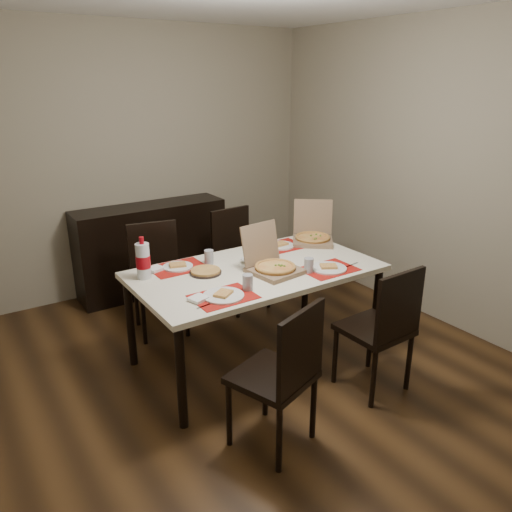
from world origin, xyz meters
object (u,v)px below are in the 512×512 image
object	(u,v)px
dining_table	(256,277)
chair_near_left	(283,372)
pizza_box_center	(272,265)
dip_bowl	(250,261)
chair_far_left	(157,273)
chair_near_right	(383,325)
chair_far_right	(238,254)
sideboard	(152,248)
soda_bottle	(143,261)

from	to	relation	value
dining_table	chair_near_left	xyz separation A→B (m)	(-0.43, -0.92, -0.17)
pizza_box_center	dip_bowl	bearing A→B (deg)	97.41
dip_bowl	chair_near_left	bearing A→B (deg)	-113.51
chair_far_left	dip_bowl	size ratio (longest dim) A/B	7.07
dining_table	chair_near_right	size ratio (longest dim) A/B	1.94
pizza_box_center	dip_bowl	xyz separation A→B (m)	(-0.03, 0.25, -0.04)
chair_far_right	pizza_box_center	size ratio (longest dim) A/B	2.28
dining_table	chair_near_right	xyz separation A→B (m)	(0.47, -0.84, -0.17)
sideboard	dip_bowl	bearing A→B (deg)	-83.74
chair_near_right	soda_bottle	distance (m)	1.71
chair_near_left	soda_bottle	size ratio (longest dim) A/B	3.07
sideboard	dip_bowl	xyz separation A→B (m)	(0.17, -1.57, 0.32)
pizza_box_center	soda_bottle	bearing A→B (deg)	154.02
dining_table	sideboard	bearing A→B (deg)	94.69
sideboard	chair_far_right	world-z (taller)	chair_far_right
soda_bottle	dip_bowl	bearing A→B (deg)	-10.64
dining_table	chair_far_right	size ratio (longest dim) A/B	1.94
dining_table	pizza_box_center	xyz separation A→B (m)	(0.07, -0.12, 0.12)
soda_bottle	pizza_box_center	bearing A→B (deg)	-25.98
dining_table	chair_near_right	bearing A→B (deg)	-60.64
chair_far_left	sideboard	bearing A→B (deg)	70.92
dining_table	chair_near_right	distance (m)	0.98
pizza_box_center	chair_far_left	bearing A→B (deg)	115.62
dining_table	soda_bottle	distance (m)	0.83
chair_far_left	pizza_box_center	xyz separation A→B (m)	(0.49, -1.01, 0.29)
chair_far_right	chair_near_right	bearing A→B (deg)	-88.02
sideboard	chair_far_left	size ratio (longest dim) A/B	1.61
sideboard	chair_near_right	distance (m)	2.62
chair_near_left	soda_bottle	bearing A→B (deg)	105.26
dining_table	dip_bowl	xyz separation A→B (m)	(0.03, 0.14, 0.08)
chair_far_right	chair_near_left	bearing A→B (deg)	-114.25
pizza_box_center	dip_bowl	world-z (taller)	pizza_box_center
chair_far_left	chair_far_right	distance (m)	0.83
chair_far_right	pizza_box_center	distance (m)	1.15
sideboard	pizza_box_center	xyz separation A→B (m)	(0.21, -1.83, 0.35)
chair_near_left	chair_near_right	bearing A→B (deg)	5.20
chair_far_right	dip_bowl	distance (m)	0.93
chair_near_left	chair_far_right	xyz separation A→B (m)	(0.84, 1.86, 0.00)
dining_table	soda_bottle	size ratio (longest dim) A/B	5.93
chair_far_left	soda_bottle	world-z (taller)	soda_bottle
dip_bowl	dining_table	bearing A→B (deg)	-103.32
soda_bottle	chair_far_left	bearing A→B (deg)	61.20
chair_near_left	pizza_box_center	xyz separation A→B (m)	(0.49, 0.81, 0.29)
pizza_box_center	dining_table	bearing A→B (deg)	119.33
soda_bottle	chair_near_left	bearing A→B (deg)	-74.74
chair_near_left	dip_bowl	world-z (taller)	chair_near_left
sideboard	chair_far_left	bearing A→B (deg)	-109.08
sideboard	chair_far_left	world-z (taller)	chair_far_left
dip_bowl	sideboard	bearing A→B (deg)	96.26
sideboard	soda_bottle	bearing A→B (deg)	-113.44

